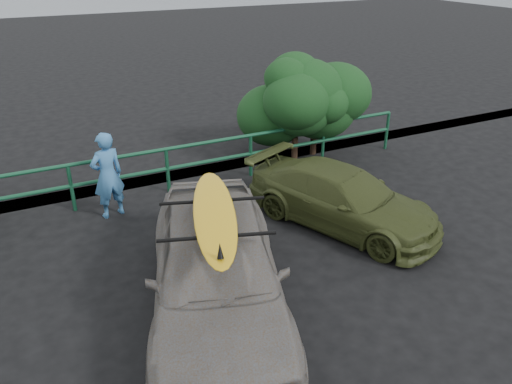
% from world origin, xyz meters
% --- Properties ---
extents(ground, '(80.00, 80.00, 0.00)m').
position_xyz_m(ground, '(0.00, 0.00, 0.00)').
color(ground, black).
extents(guardrail, '(14.00, 0.08, 1.04)m').
position_xyz_m(guardrail, '(0.00, 5.00, 0.52)').
color(guardrail, '#164D31').
rests_on(guardrail, ground).
extents(shrub_right, '(3.20, 2.40, 2.43)m').
position_xyz_m(shrub_right, '(5.00, 5.50, 1.21)').
color(shrub_right, '#163E18').
rests_on(shrub_right, ground).
extents(sedan, '(3.23, 5.00, 1.58)m').
position_xyz_m(sedan, '(0.43, 0.73, 0.79)').
color(sedan, slate).
rests_on(sedan, ground).
extents(olive_vehicle, '(2.98, 4.15, 1.12)m').
position_xyz_m(olive_vehicle, '(3.58, 2.14, 0.56)').
color(olive_vehicle, '#3D461F').
rests_on(olive_vehicle, ground).
extents(man, '(0.72, 0.56, 1.75)m').
position_xyz_m(man, '(-0.34, 4.46, 0.88)').
color(man, '#3D7CB9').
rests_on(man, ground).
extents(roof_rack, '(1.74, 1.46, 0.05)m').
position_xyz_m(roof_rack, '(0.43, 0.73, 1.61)').
color(roof_rack, black).
rests_on(roof_rack, sedan).
extents(surfboard, '(1.38, 2.75, 0.08)m').
position_xyz_m(surfboard, '(0.43, 0.73, 1.67)').
color(surfboard, gold).
rests_on(surfboard, roof_rack).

